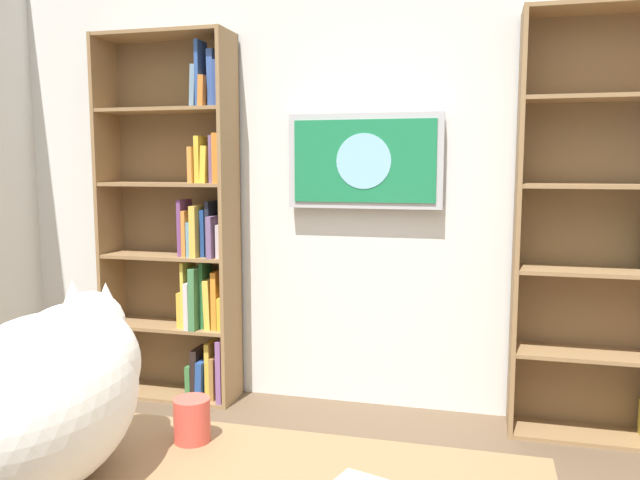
{
  "coord_description": "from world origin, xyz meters",
  "views": [
    {
      "loc": [
        -0.56,
        1.24,
        1.37
      ],
      "look_at": [
        0.06,
        -1.17,
        1.07
      ],
      "focal_mm": 35.26,
      "sensor_mm": 36.0,
      "label": 1
    }
  ],
  "objects_px": {
    "bookshelf_right": "(186,233)",
    "wall_mounted_tv": "(365,161)",
    "coffee_mug": "(192,420)",
    "cat": "(53,389)"
  },
  "relations": [
    {
      "from": "bookshelf_right",
      "to": "wall_mounted_tv",
      "type": "height_order",
      "value": "bookshelf_right"
    },
    {
      "from": "bookshelf_right",
      "to": "coffee_mug",
      "type": "xyz_separation_m",
      "value": [
        -1.05,
        2.1,
        -0.16
      ]
    },
    {
      "from": "cat",
      "to": "coffee_mug",
      "type": "distance_m",
      "value": 0.31
    },
    {
      "from": "wall_mounted_tv",
      "to": "coffee_mug",
      "type": "xyz_separation_m",
      "value": [
        -0.02,
        2.18,
        -0.57
      ]
    },
    {
      "from": "bookshelf_right",
      "to": "wall_mounted_tv",
      "type": "bearing_deg",
      "value": -175.28
    },
    {
      "from": "wall_mounted_tv",
      "to": "cat",
      "type": "distance_m",
      "value": 2.45
    },
    {
      "from": "bookshelf_right",
      "to": "wall_mounted_tv",
      "type": "xyz_separation_m",
      "value": [
        -1.03,
        -0.09,
        0.41
      ]
    },
    {
      "from": "cat",
      "to": "bookshelf_right",
      "type": "bearing_deg",
      "value": -69.32
    },
    {
      "from": "coffee_mug",
      "to": "bookshelf_right",
      "type": "bearing_deg",
      "value": -63.37
    },
    {
      "from": "coffee_mug",
      "to": "cat",
      "type": "bearing_deg",
      "value": 51.05
    }
  ]
}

